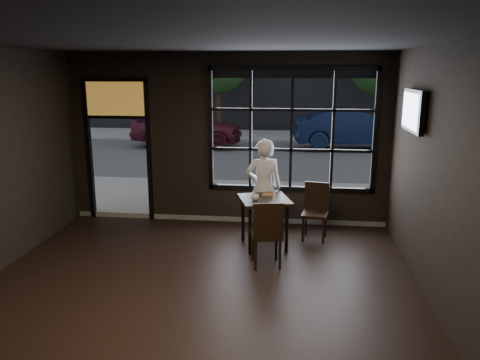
# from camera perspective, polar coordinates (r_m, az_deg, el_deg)

# --- Properties ---
(floor) EXTENTS (6.00, 7.00, 0.02)m
(floor) POSITION_cam_1_polar(r_m,az_deg,el_deg) (5.98, -6.45, -15.81)
(floor) COLOR black
(floor) RESTS_ON ground
(ceiling) EXTENTS (6.00, 7.00, 0.02)m
(ceiling) POSITION_cam_1_polar(r_m,az_deg,el_deg) (5.23, -7.41, 16.71)
(ceiling) COLOR black
(ceiling) RESTS_ON ground
(wall_right) EXTENTS (0.04, 7.00, 3.20)m
(wall_right) POSITION_cam_1_polar(r_m,az_deg,el_deg) (5.53, 24.99, -1.47)
(wall_right) COLOR black
(wall_right) RESTS_ON ground
(window_frame) EXTENTS (3.06, 0.12, 2.28)m
(window_frame) POSITION_cam_1_polar(r_m,az_deg,el_deg) (8.64, 6.29, 6.06)
(window_frame) COLOR black
(window_frame) RESTS_ON ground
(stained_transom) EXTENTS (1.20, 0.06, 0.70)m
(stained_transom) POSITION_cam_1_polar(r_m,az_deg,el_deg) (9.21, -14.91, 9.59)
(stained_transom) COLOR orange
(stained_transom) RESTS_ON ground
(street_asphalt) EXTENTS (60.00, 41.00, 0.04)m
(street_asphalt) POSITION_cam_1_polar(r_m,az_deg,el_deg) (29.24, 4.08, 7.73)
(street_asphalt) COLOR #545456
(street_asphalt) RESTS_ON ground
(cafe_table) EXTENTS (0.96, 0.96, 0.84)m
(cafe_table) POSITION_cam_1_polar(r_m,az_deg,el_deg) (7.77, 2.97, -5.19)
(cafe_table) COLOR black
(cafe_table) RESTS_ON floor
(chair_near) EXTENTS (0.52, 0.52, 1.03)m
(chair_near) POSITION_cam_1_polar(r_m,az_deg,el_deg) (7.03, 3.24, -6.41)
(chair_near) COLOR black
(chair_near) RESTS_ON floor
(chair_window) EXTENTS (0.49, 0.49, 0.98)m
(chair_window) POSITION_cam_1_polar(r_m,az_deg,el_deg) (8.15, 9.12, -3.91)
(chair_window) COLOR black
(chair_window) RESTS_ON floor
(man) EXTENTS (0.70, 0.53, 1.74)m
(man) POSITION_cam_1_polar(r_m,az_deg,el_deg) (8.16, 2.89, -0.98)
(man) COLOR silver
(man) RESTS_ON floor
(hotdog) EXTENTS (0.21, 0.11, 0.06)m
(hotdog) POSITION_cam_1_polar(r_m,az_deg,el_deg) (7.81, 3.38, -1.70)
(hotdog) COLOR tan
(hotdog) RESTS_ON cafe_table
(cup) EXTENTS (0.14, 0.14, 0.10)m
(cup) POSITION_cam_1_polar(r_m,az_deg,el_deg) (7.51, 1.84, -2.14)
(cup) COLOR silver
(cup) RESTS_ON cafe_table
(tv) EXTENTS (0.12, 1.02, 0.60)m
(tv) POSITION_cam_1_polar(r_m,az_deg,el_deg) (7.17, 20.41, 7.92)
(tv) COLOR black
(tv) RESTS_ON wall_right
(navy_car) EXTENTS (4.33, 1.90, 1.38)m
(navy_car) POSITION_cam_1_polar(r_m,az_deg,el_deg) (17.53, 13.42, 6.21)
(navy_car) COLOR #0C1732
(navy_car) RESTS_ON street_asphalt
(maroon_car) EXTENTS (4.13, 1.73, 1.40)m
(maroon_car) POSITION_cam_1_polar(r_m,az_deg,el_deg) (17.68, -6.48, 6.57)
(maroon_car) COLOR #551728
(maroon_car) RESTS_ON street_asphalt
(tree_left) EXTENTS (2.60, 2.60, 4.43)m
(tree_left) POSITION_cam_1_polar(r_m,az_deg,el_deg) (20.58, -2.65, 14.09)
(tree_left) COLOR #332114
(tree_left) RESTS_ON street_asphalt
(tree_right) EXTENTS (2.52, 2.52, 4.29)m
(tree_right) POSITION_cam_1_polar(r_m,az_deg,el_deg) (20.53, 16.74, 13.28)
(tree_right) COLOR #332114
(tree_right) RESTS_ON street_asphalt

